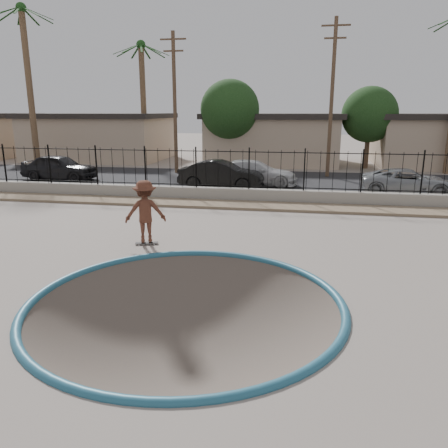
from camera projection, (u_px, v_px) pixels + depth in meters
name	position (u px, v px, depth m)	size (l,w,h in m)	color
ground	(252.00, 216.00, 22.28)	(120.00, 120.00, 2.20)	slate
bowl_pit	(186.00, 303.00, 9.62)	(6.84, 6.84, 1.80)	#4C403A
coping_ring	(186.00, 303.00, 9.62)	(7.04, 7.04, 0.20)	#235C74
rock_strip	(246.00, 205.00, 19.33)	(42.00, 1.60, 0.11)	#867558
retaining_wall	(249.00, 195.00, 20.31)	(42.00, 0.45, 0.60)	gray
fence	(249.00, 169.00, 20.01)	(40.00, 0.04, 1.80)	black
street	(262.00, 180.00, 26.77)	(90.00, 8.00, 0.04)	black
house_west	(100.00, 136.00, 37.88)	(11.60, 8.60, 3.90)	tan
house_center	(273.00, 138.00, 35.32)	(10.60, 8.60, 3.90)	tan
palm_left	(26.00, 54.00, 30.53)	(2.30, 2.30, 11.30)	brown
palm_mid	(142.00, 76.00, 33.46)	(2.30, 2.30, 9.30)	brown
utility_pole_left	(175.00, 101.00, 28.52)	(1.70, 0.24, 9.00)	#473323
utility_pole_mid	(332.00, 97.00, 26.75)	(1.70, 0.24, 9.50)	#473323
street_tree_left	(230.00, 110.00, 31.94)	(4.32, 4.32, 6.36)	#473323
street_tree_mid	(370.00, 115.00, 31.28)	(3.96, 3.96, 5.83)	#473323
skater	(145.00, 215.00, 13.59)	(1.26, 0.72, 1.95)	brown
skateboard	(147.00, 243.00, 13.82)	(0.74, 0.38, 0.06)	black
car_a	(59.00, 167.00, 26.37)	(1.82, 4.52, 1.54)	black
car_b	(221.00, 175.00, 23.47)	(1.58, 4.52, 1.49)	black
car_c	(254.00, 173.00, 24.45)	(1.96, 4.81, 1.40)	#BBBBBD
car_d	(408.00, 182.00, 21.87)	(2.10, 4.55, 1.27)	gray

